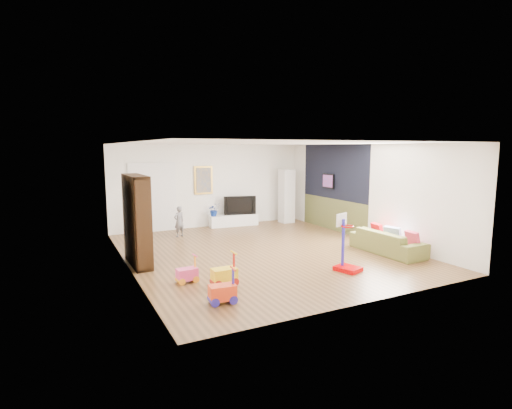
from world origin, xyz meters
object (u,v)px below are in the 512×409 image
basketball_hoop (349,243)px  bookshelf (137,220)px  media_console (234,220)px  sofa (387,242)px

basketball_hoop → bookshelf: bearing=128.4°
media_console → sofa: size_ratio=0.85×
media_console → sofa: (2.01, -4.93, 0.09)m
bookshelf → basketball_hoop: bookshelf is taller
media_console → basketball_hoop: basketball_hoop is taller
sofa → media_console: bearing=21.2°
basketball_hoop → sofa: bearing=2.8°
media_console → bookshelf: bearing=-135.6°
basketball_hoop → media_console: bearing=73.1°
sofa → bookshelf: bearing=71.7°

